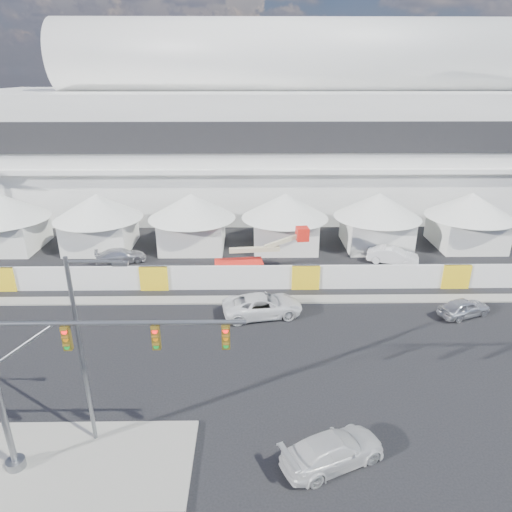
{
  "coord_description": "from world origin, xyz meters",
  "views": [
    {
      "loc": [
        1.59,
        -18.35,
        16.2
      ],
      "look_at": [
        2.0,
        10.0,
        4.67
      ],
      "focal_mm": 32.0,
      "sensor_mm": 36.0,
      "label": 1
    }
  ],
  "objects_px": {
    "pickup_near": "(333,450)",
    "boom_lift": "(248,263)",
    "lot_car_a": "(393,256)",
    "pickup_curb": "(263,305)",
    "lot_car_c": "(121,256)",
    "streetlight_median": "(85,341)",
    "sedan_silver": "(464,307)",
    "traffic_mast": "(46,381)"
  },
  "relations": [
    {
      "from": "pickup_near",
      "to": "boom_lift",
      "type": "relative_size",
      "value": 0.6
    },
    {
      "from": "lot_car_a",
      "to": "boom_lift",
      "type": "height_order",
      "value": "boom_lift"
    },
    {
      "from": "lot_car_a",
      "to": "boom_lift",
      "type": "xyz_separation_m",
      "value": [
        -13.09,
        -2.33,
        0.35
      ]
    },
    {
      "from": "pickup_curb",
      "to": "lot_car_c",
      "type": "bearing_deg",
      "value": 41.7
    },
    {
      "from": "streetlight_median",
      "to": "pickup_near",
      "type": "bearing_deg",
      "value": -7.91
    },
    {
      "from": "pickup_curb",
      "to": "streetlight_median",
      "type": "relative_size",
      "value": 0.61
    },
    {
      "from": "sedan_silver",
      "to": "traffic_mast",
      "type": "xyz_separation_m",
      "value": [
        -23.36,
        -13.19,
        4.02
      ]
    },
    {
      "from": "pickup_curb",
      "to": "pickup_near",
      "type": "bearing_deg",
      "value": -178.41
    },
    {
      "from": "lot_car_a",
      "to": "streetlight_median",
      "type": "height_order",
      "value": "streetlight_median"
    },
    {
      "from": "pickup_near",
      "to": "streetlight_median",
      "type": "bearing_deg",
      "value": 58.0
    },
    {
      "from": "streetlight_median",
      "to": "boom_lift",
      "type": "relative_size",
      "value": 1.14
    },
    {
      "from": "pickup_near",
      "to": "streetlight_median",
      "type": "distance_m",
      "value": 11.81
    },
    {
      "from": "streetlight_median",
      "to": "pickup_curb",
      "type": "bearing_deg",
      "value": 55.9
    },
    {
      "from": "pickup_curb",
      "to": "boom_lift",
      "type": "height_order",
      "value": "boom_lift"
    },
    {
      "from": "pickup_curb",
      "to": "boom_lift",
      "type": "distance_m",
      "value": 7.1
    },
    {
      "from": "pickup_curb",
      "to": "pickup_near",
      "type": "height_order",
      "value": "pickup_curb"
    },
    {
      "from": "boom_lift",
      "to": "pickup_curb",
      "type": "bearing_deg",
      "value": -87.2
    },
    {
      "from": "sedan_silver",
      "to": "pickup_near",
      "type": "bearing_deg",
      "value": 117.44
    },
    {
      "from": "lot_car_c",
      "to": "lot_car_a",
      "type": "bearing_deg",
      "value": -108.45
    },
    {
      "from": "pickup_curb",
      "to": "traffic_mast",
      "type": "height_order",
      "value": "traffic_mast"
    },
    {
      "from": "traffic_mast",
      "to": "boom_lift",
      "type": "bearing_deg",
      "value": 68.65
    },
    {
      "from": "pickup_near",
      "to": "traffic_mast",
      "type": "relative_size",
      "value": 0.46
    },
    {
      "from": "pickup_curb",
      "to": "pickup_near",
      "type": "relative_size",
      "value": 1.17
    },
    {
      "from": "lot_car_c",
      "to": "streetlight_median",
      "type": "distance_m",
      "value": 22.7
    },
    {
      "from": "lot_car_a",
      "to": "streetlight_median",
      "type": "relative_size",
      "value": 0.49
    },
    {
      "from": "streetlight_median",
      "to": "boom_lift",
      "type": "height_order",
      "value": "streetlight_median"
    },
    {
      "from": "lot_car_c",
      "to": "boom_lift",
      "type": "bearing_deg",
      "value": -121.23
    },
    {
      "from": "lot_car_c",
      "to": "boom_lift",
      "type": "height_order",
      "value": "boom_lift"
    },
    {
      "from": "sedan_silver",
      "to": "pickup_curb",
      "type": "distance_m",
      "value": 14.29
    },
    {
      "from": "pickup_curb",
      "to": "pickup_near",
      "type": "xyz_separation_m",
      "value": [
        2.75,
        -13.26,
        -0.08
      ]
    },
    {
      "from": "pickup_near",
      "to": "lot_car_c",
      "type": "bearing_deg",
      "value": 9.45
    },
    {
      "from": "lot_car_c",
      "to": "boom_lift",
      "type": "xyz_separation_m",
      "value": [
        11.55,
        -2.9,
        0.45
      ]
    },
    {
      "from": "sedan_silver",
      "to": "lot_car_a",
      "type": "bearing_deg",
      "value": -7.7
    },
    {
      "from": "sedan_silver",
      "to": "boom_lift",
      "type": "height_order",
      "value": "boom_lift"
    },
    {
      "from": "pickup_curb",
      "to": "traffic_mast",
      "type": "xyz_separation_m",
      "value": [
        -9.07,
        -13.47,
        3.89
      ]
    },
    {
      "from": "traffic_mast",
      "to": "sedan_silver",
      "type": "bearing_deg",
      "value": 29.45
    },
    {
      "from": "pickup_near",
      "to": "streetlight_median",
      "type": "xyz_separation_m",
      "value": [
        -10.72,
        1.49,
        4.74
      ]
    },
    {
      "from": "streetlight_median",
      "to": "boom_lift",
      "type": "xyz_separation_m",
      "value": [
        6.9,
        18.79,
        -4.35
      ]
    },
    {
      "from": "pickup_near",
      "to": "lot_car_a",
      "type": "bearing_deg",
      "value": -46.39
    },
    {
      "from": "lot_car_a",
      "to": "pickup_near",
      "type": "bearing_deg",
      "value": 177.69
    },
    {
      "from": "boom_lift",
      "to": "lot_car_c",
      "type": "bearing_deg",
      "value": 160.07
    },
    {
      "from": "lot_car_a",
      "to": "boom_lift",
      "type": "bearing_deg",
      "value": 120.1
    }
  ]
}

